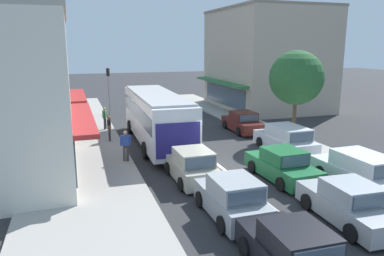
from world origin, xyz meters
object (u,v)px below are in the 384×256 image
(traffic_light_downstreet, at_px, (108,84))
(pedestrian_browsing_midblock, at_px, (126,144))
(sedan_adjacent_lane_lead, at_px, (282,166))
(hatchback_queue_far_back, at_px, (232,199))
(parked_wagon_kerb_front, at_px, (359,171))
(sedan_behind_bus_mid, at_px, (349,204))
(hatchback_queue_gap_filler, at_px, (192,166))
(parked_wagon_kerb_second, at_px, (286,139))
(pedestrian_with_handbag_near, at_px, (105,117))
(city_bus, at_px, (156,115))
(pedestrian_far_walker, at_px, (109,127))
(parked_sedan_kerb_third, at_px, (243,122))
(street_tree_right, at_px, (296,78))
(sedan_adjacent_lane_trail, at_px, (295,255))

(traffic_light_downstreet, xyz_separation_m, pedestrian_browsing_midblock, (-0.64, -14.41, -1.79))
(sedan_adjacent_lane_lead, relative_size, pedestrian_browsing_midblock, 2.61)
(hatchback_queue_far_back, bearing_deg, traffic_light_downstreet, 95.43)
(hatchback_queue_far_back, height_order, parked_wagon_kerb_front, parked_wagon_kerb_front)
(sedan_behind_bus_mid, distance_m, hatchback_queue_gap_filler, 6.89)
(parked_wagon_kerb_second, height_order, pedestrian_with_handbag_near, pedestrian_with_handbag_near)
(city_bus, distance_m, parked_wagon_kerb_second, 8.02)
(pedestrian_browsing_midblock, bearing_deg, pedestrian_far_walker, 94.81)
(sedan_adjacent_lane_lead, height_order, parked_sedan_kerb_third, same)
(street_tree_right, bearing_deg, traffic_light_downstreet, 128.60)
(city_bus, bearing_deg, traffic_light_downstreet, 99.35)
(parked_wagon_kerb_front, bearing_deg, street_tree_right, 77.05)
(parked_wagon_kerb_second, distance_m, street_tree_right, 4.35)
(sedan_adjacent_lane_trail, xyz_separation_m, pedestrian_browsing_midblock, (-2.84, 11.44, 0.40))
(street_tree_right, bearing_deg, parked_wagon_kerb_front, -102.95)
(pedestrian_with_handbag_near, bearing_deg, hatchback_queue_gap_filler, -76.54)
(hatchback_queue_far_back, relative_size, sedan_adjacent_lane_lead, 0.87)
(city_bus, xyz_separation_m, street_tree_right, (8.61, -2.09, 2.24))
(sedan_adjacent_lane_lead, distance_m, traffic_light_downstreet, 20.12)
(hatchback_queue_gap_filler, distance_m, parked_wagon_kerb_front, 7.37)
(parked_wagon_kerb_front, bearing_deg, pedestrian_far_walker, 130.71)
(parked_sedan_kerb_third, xyz_separation_m, pedestrian_with_handbag_near, (-9.50, 3.23, 0.40))
(sedan_behind_bus_mid, xyz_separation_m, parked_sedan_kerb_third, (2.68, 14.17, 0.00))
(sedan_behind_bus_mid, xyz_separation_m, pedestrian_far_walker, (-6.89, 13.77, 0.40))
(parked_sedan_kerb_third, relative_size, street_tree_right, 0.73)
(sedan_behind_bus_mid, xyz_separation_m, hatchback_queue_gap_filler, (-4.00, 5.61, 0.05))
(hatchback_queue_far_back, distance_m, pedestrian_with_handbag_near, 16.07)
(city_bus, bearing_deg, sedan_adjacent_lane_lead, -63.12)
(hatchback_queue_gap_filler, distance_m, pedestrian_with_handbag_near, 12.12)
(sedan_behind_bus_mid, height_order, parked_sedan_kerb_third, same)
(parked_wagon_kerb_second, bearing_deg, pedestrian_browsing_midblock, 175.83)
(sedan_behind_bus_mid, xyz_separation_m, parked_wagon_kerb_second, (2.73, 8.53, 0.08))
(sedan_behind_bus_mid, relative_size, parked_wagon_kerb_front, 0.94)
(hatchback_queue_far_back, bearing_deg, parked_wagon_kerb_front, 8.50)
(city_bus, relative_size, sedan_adjacent_lane_trail, 2.57)
(parked_sedan_kerb_third, distance_m, pedestrian_with_handbag_near, 10.04)
(sedan_behind_bus_mid, distance_m, sedan_adjacent_lane_lead, 4.52)
(traffic_light_downstreet, xyz_separation_m, pedestrian_far_walker, (-1.02, -9.85, -1.79))
(city_bus, bearing_deg, parked_sedan_kerb_third, 12.67)
(parked_wagon_kerb_second, relative_size, pedestrian_with_handbag_near, 2.77)
(hatchback_queue_far_back, height_order, sedan_adjacent_lane_lead, hatchback_queue_far_back)
(sedan_adjacent_lane_trail, distance_m, parked_wagon_kerb_front, 8.01)
(traffic_light_downstreet, distance_m, street_tree_right, 16.75)
(sedan_adjacent_lane_trail, distance_m, parked_wagon_kerb_second, 12.52)
(street_tree_right, bearing_deg, sedan_adjacent_lane_lead, -126.60)
(sedan_adjacent_lane_lead, height_order, pedestrian_browsing_midblock, pedestrian_browsing_midblock)
(traffic_light_downstreet, bearing_deg, pedestrian_browsing_midblock, -92.54)
(city_bus, relative_size, hatchback_queue_gap_filler, 2.94)
(parked_wagon_kerb_front, xyz_separation_m, pedestrian_browsing_midblock, (-9.23, 6.61, 0.32))
(city_bus, height_order, traffic_light_downstreet, traffic_light_downstreet)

